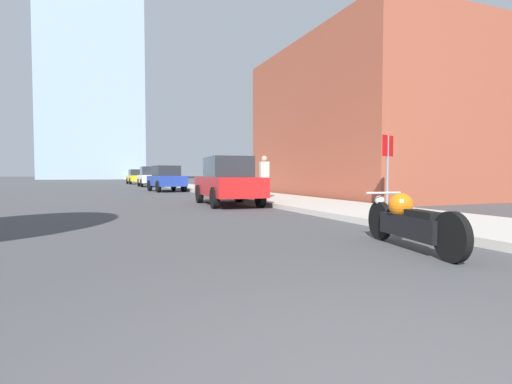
# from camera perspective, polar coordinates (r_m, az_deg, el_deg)

# --- Properties ---
(sidewalk) EXTENTS (3.15, 240.00, 0.15)m
(sidewalk) POSITION_cam_1_polar(r_m,az_deg,el_deg) (41.87, -12.19, 1.08)
(sidewalk) COLOR #B2ADA3
(sidewalk) RESTS_ON ground_plane
(brick_storefront) EXTENTS (9.33, 11.70, 7.38)m
(brick_storefront) POSITION_cam_1_polar(r_m,az_deg,el_deg) (21.55, 17.29, 9.29)
(brick_storefront) COLOR brown
(brick_storefront) RESTS_ON ground_plane
(distant_tower) EXTENTS (21.45, 21.45, 63.89)m
(distant_tower) POSITION_cam_1_polar(r_m,az_deg,el_deg) (105.05, -22.51, 19.45)
(distant_tower) COLOR #8CA5BC
(distant_tower) RESTS_ON ground_plane
(motorcycle) EXTENTS (0.73, 2.45, 0.84)m
(motorcycle) POSITION_cam_1_polar(r_m,az_deg,el_deg) (6.45, 20.95, -3.92)
(motorcycle) COLOR black
(motorcycle) RESTS_ON ground_plane
(parked_car_red) EXTENTS (1.98, 4.49, 1.75)m
(parked_car_red) POSITION_cam_1_polar(r_m,az_deg,el_deg) (14.56, -4.07, 1.57)
(parked_car_red) COLOR red
(parked_car_red) RESTS_ON ground_plane
(parked_car_blue) EXTENTS (2.11, 4.01, 1.67)m
(parked_car_blue) POSITION_cam_1_polar(r_m,az_deg,el_deg) (26.58, -12.70, 1.90)
(parked_car_blue) COLOR #1E3899
(parked_car_blue) RESTS_ON ground_plane
(parked_car_white) EXTENTS (1.79, 3.88, 1.80)m
(parked_car_white) POSITION_cam_1_polar(r_m,az_deg,el_deg) (37.00, -15.01, 2.12)
(parked_car_white) COLOR silver
(parked_car_white) RESTS_ON ground_plane
(parked_car_yellow) EXTENTS (1.99, 4.16, 1.65)m
(parked_car_yellow) POSITION_cam_1_polar(r_m,az_deg,el_deg) (46.92, -16.73, 2.11)
(parked_car_yellow) COLOR gold
(parked_car_yellow) RESTS_ON ground_plane
(stop_sign) EXTENTS (0.57, 0.26, 2.09)m
(stop_sign) POSITION_cam_1_polar(r_m,az_deg,el_deg) (12.12, 18.29, 4.57)
(stop_sign) COLOR slate
(stop_sign) RESTS_ON sidewalk
(pedestrian) EXTENTS (0.36, 0.24, 1.73)m
(pedestrian) POSITION_cam_1_polar(r_m,az_deg,el_deg) (16.38, 1.20, 2.27)
(pedestrian) COLOR #1E2347
(pedestrian) RESTS_ON sidewalk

